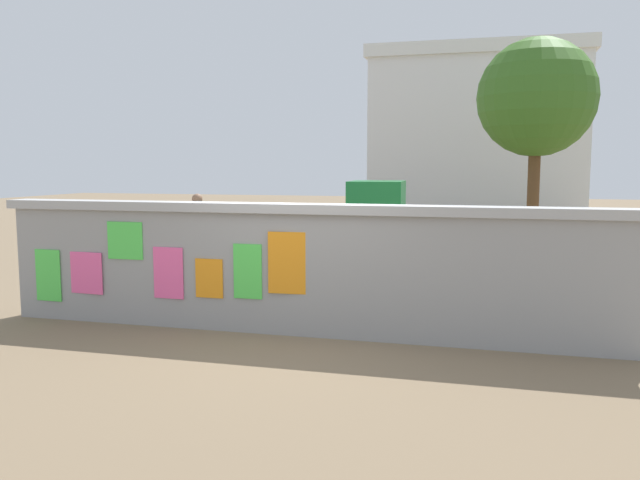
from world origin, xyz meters
The scene contains 9 objects.
ground centered at (0.00, 8.00, 0.00)m, with size 60.00×60.00×0.00m, color #7A664C.
poster_wall centered at (-0.01, 0.00, 0.88)m, with size 8.59×0.42×1.71m.
auto_rickshaw_truck centered at (-1.13, 6.50, 0.90)m, with size 3.68×1.71×1.85m.
motorcycle centered at (-0.68, 2.91, 0.46)m, with size 1.89×0.61×0.87m.
bicycle_near centered at (3.01, 1.04, 0.36)m, with size 1.69×0.47×0.95m.
person_walking centered at (0.82, 1.45, 0.99)m, with size 0.48×0.48×1.62m.
person_bystander centered at (-3.51, 4.31, 0.99)m, with size 0.47×0.47×1.62m.
tree_roadside centered at (3.51, 11.27, 4.06)m, with size 3.29×3.29×5.73m.
building_background centered at (1.68, 19.70, 3.48)m, with size 8.60×4.76×6.91m.
Camera 1 is at (2.40, -7.89, 2.19)m, focal length 36.10 mm.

